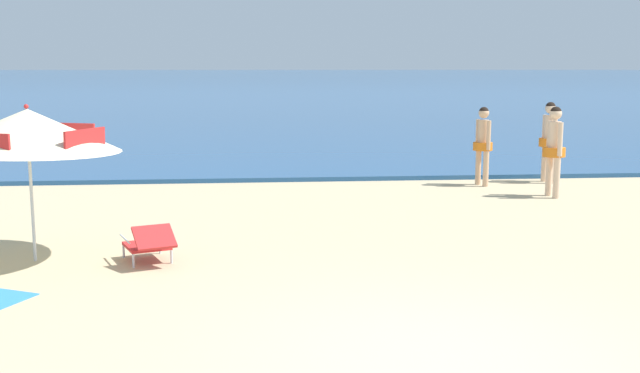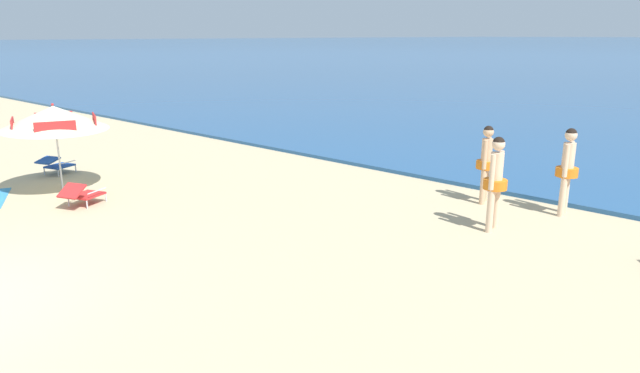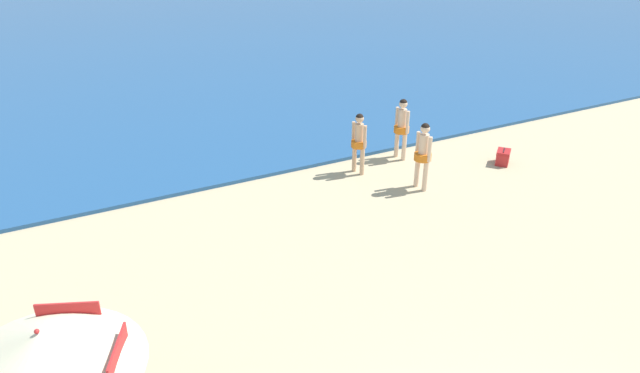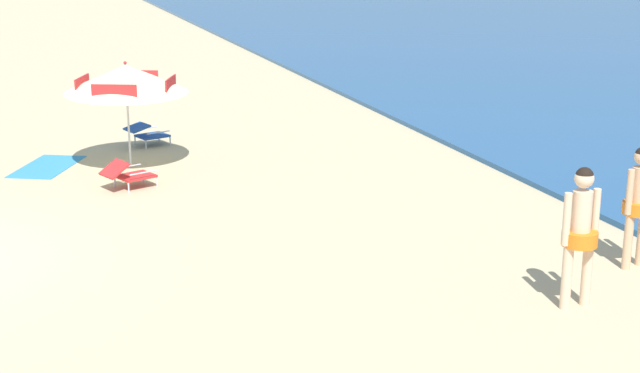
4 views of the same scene
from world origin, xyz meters
The scene contains 5 objects.
beach_umbrella_striped_main centered at (-4.47, 3.82, 1.72)m, with size 2.58×2.56×2.05m.
person_standing_near_shore centered at (4.22, 7.98, 1.02)m, with size 0.43×0.52×1.76m.
person_standing_beside centered at (3.29, 9.52, 0.97)m, with size 0.41×0.49×1.68m.
person_wading_in centered at (4.86, 9.82, 1.02)m, with size 0.43×0.52×1.77m.
cooler_box centered at (7.21, 8.17, 0.20)m, with size 0.60×0.59×0.43m.
Camera 3 is at (-3.80, -1.98, 6.29)m, focal length 30.64 mm.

